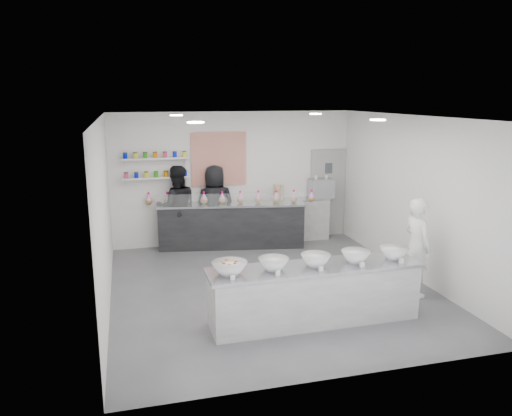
{
  "coord_description": "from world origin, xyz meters",
  "views": [
    {
      "loc": [
        -2.37,
        -8.01,
        3.35
      ],
      "look_at": [
        -0.16,
        0.4,
        1.38
      ],
      "focal_mm": 35.0,
      "sensor_mm": 36.0,
      "label": 1
    }
  ],
  "objects_px": {
    "back_bar": "(232,225)",
    "staff_left": "(177,207)",
    "espresso_ledge": "(300,219)",
    "woman_prep": "(417,247)",
    "staff_right": "(215,206)",
    "espresso_machine": "(321,188)",
    "prep_counter": "(315,294)"
  },
  "relations": [
    {
      "from": "prep_counter",
      "to": "espresso_machine",
      "type": "xyz_separation_m",
      "value": [
        1.79,
        4.24,
        0.76
      ]
    },
    {
      "from": "staff_left",
      "to": "staff_right",
      "type": "height_order",
      "value": "staff_left"
    },
    {
      "from": "espresso_machine",
      "to": "staff_right",
      "type": "bearing_deg",
      "value": 178.88
    },
    {
      "from": "back_bar",
      "to": "woman_prep",
      "type": "height_order",
      "value": "woman_prep"
    },
    {
      "from": "espresso_machine",
      "to": "staff_right",
      "type": "height_order",
      "value": "staff_right"
    },
    {
      "from": "espresso_ledge",
      "to": "staff_right",
      "type": "relative_size",
      "value": 0.72
    },
    {
      "from": "espresso_machine",
      "to": "woman_prep",
      "type": "distance_m",
      "value": 3.71
    },
    {
      "from": "prep_counter",
      "to": "espresso_ledge",
      "type": "height_order",
      "value": "espresso_ledge"
    },
    {
      "from": "prep_counter",
      "to": "back_bar",
      "type": "height_order",
      "value": "back_bar"
    },
    {
      "from": "back_bar",
      "to": "woman_prep",
      "type": "bearing_deg",
      "value": -44.77
    },
    {
      "from": "back_bar",
      "to": "staff_left",
      "type": "height_order",
      "value": "staff_left"
    },
    {
      "from": "staff_right",
      "to": "back_bar",
      "type": "bearing_deg",
      "value": 142.37
    },
    {
      "from": "espresso_ledge",
      "to": "staff_left",
      "type": "distance_m",
      "value": 2.92
    },
    {
      "from": "espresso_ledge",
      "to": "woman_prep",
      "type": "relative_size",
      "value": 0.79
    },
    {
      "from": "prep_counter",
      "to": "espresso_ledge",
      "type": "relative_size",
      "value": 2.43
    },
    {
      "from": "staff_right",
      "to": "prep_counter",
      "type": "bearing_deg",
      "value": 100.13
    },
    {
      "from": "espresso_ledge",
      "to": "woman_prep",
      "type": "height_order",
      "value": "woman_prep"
    },
    {
      "from": "staff_left",
      "to": "staff_right",
      "type": "bearing_deg",
      "value": -179.38
    },
    {
      "from": "espresso_ledge",
      "to": "prep_counter",
      "type": "bearing_deg",
      "value": -106.94
    },
    {
      "from": "staff_right",
      "to": "espresso_machine",
      "type": "bearing_deg",
      "value": 179.32
    },
    {
      "from": "prep_counter",
      "to": "espresso_machine",
      "type": "distance_m",
      "value": 4.67
    },
    {
      "from": "prep_counter",
      "to": "back_bar",
      "type": "xyz_separation_m",
      "value": [
        -0.41,
        4.04,
        0.06
      ]
    },
    {
      "from": "woman_prep",
      "to": "staff_left",
      "type": "bearing_deg",
      "value": 39.41
    },
    {
      "from": "back_bar",
      "to": "staff_left",
      "type": "relative_size",
      "value": 1.75
    },
    {
      "from": "staff_left",
      "to": "staff_right",
      "type": "distance_m",
      "value": 0.86
    },
    {
      "from": "staff_right",
      "to": "espresso_ledge",
      "type": "bearing_deg",
      "value": 179.05
    },
    {
      "from": "prep_counter",
      "to": "back_bar",
      "type": "bearing_deg",
      "value": 95.24
    },
    {
      "from": "espresso_machine",
      "to": "woman_prep",
      "type": "xyz_separation_m",
      "value": [
        0.26,
        -3.68,
        -0.36
      ]
    },
    {
      "from": "staff_left",
      "to": "staff_right",
      "type": "xyz_separation_m",
      "value": [
        0.86,
        0.0,
        -0.01
      ]
    },
    {
      "from": "prep_counter",
      "to": "espresso_ledge",
      "type": "distance_m",
      "value": 4.44
    },
    {
      "from": "woman_prep",
      "to": "staff_right",
      "type": "bearing_deg",
      "value": 31.84
    },
    {
      "from": "espresso_machine",
      "to": "staff_left",
      "type": "xyz_separation_m",
      "value": [
        -3.38,
        0.05,
        -0.27
      ]
    }
  ]
}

